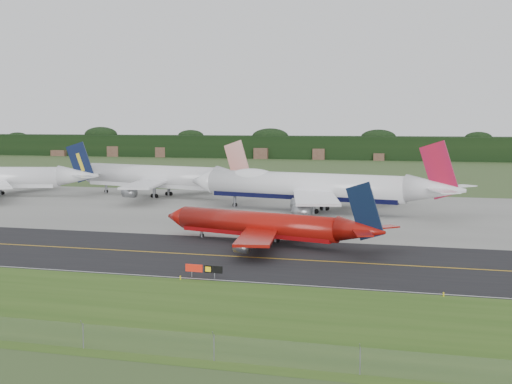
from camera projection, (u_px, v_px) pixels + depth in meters
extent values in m
plane|color=#355226|center=(205.00, 250.00, 109.48)|extent=(600.00, 600.00, 0.00)
cube|color=#2C4F17|center=(94.00, 306.00, 75.95)|extent=(400.00, 30.00, 0.01)
cube|color=black|center=(196.00, 254.00, 105.65)|extent=(400.00, 32.00, 0.02)
cube|color=slate|center=(283.00, 210.00, 158.34)|extent=(400.00, 78.00, 0.01)
cube|color=gold|center=(196.00, 254.00, 105.65)|extent=(400.00, 0.40, 0.00)
cube|color=silver|center=(154.00, 276.00, 90.80)|extent=(400.00, 0.25, 0.00)
plane|color=slate|center=(23.00, 331.00, 63.39)|extent=(320.00, 0.00, 320.00)
cylinder|color=slate|center=(23.00, 331.00, 63.39)|extent=(0.10, 0.10, 2.20)
cube|color=black|center=(383.00, 148.00, 372.35)|extent=(700.00, 24.00, 12.00)
cylinder|color=white|center=(304.00, 186.00, 156.35)|extent=(45.83, 14.56, 5.79)
cube|color=black|center=(304.00, 194.00, 156.54)|extent=(43.31, 12.70, 2.03)
cone|color=white|center=(204.00, 181.00, 167.91)|extent=(6.72, 6.79, 5.79)
cone|color=white|center=(436.00, 189.00, 143.32)|extent=(12.92, 8.02, 5.79)
ellipsoid|color=white|center=(252.00, 177.00, 161.95)|extent=(12.54, 7.13, 3.69)
cube|color=white|center=(315.00, 198.00, 141.45)|extent=(14.13, 27.01, 0.50)
cube|color=white|center=(357.00, 187.00, 164.33)|extent=(21.88, 25.66, 0.50)
cube|color=#AB1330|center=(439.00, 170.00, 142.65)|extent=(8.25, 2.08, 11.99)
cylinder|color=gray|center=(300.00, 204.00, 143.70)|extent=(3.57, 3.00, 2.43)
cylinder|color=gray|center=(342.00, 193.00, 165.58)|extent=(3.57, 3.00, 2.43)
cylinder|color=gray|center=(302.00, 212.00, 131.40)|extent=(3.57, 3.00, 2.43)
cylinder|color=gray|center=(378.00, 190.00, 173.17)|extent=(3.57, 3.00, 2.43)
cylinder|color=black|center=(235.00, 205.00, 164.66)|extent=(1.11, 0.66, 1.04)
cylinder|color=slate|center=(314.00, 205.00, 152.25)|extent=(0.95, 0.95, 3.87)
cylinder|color=black|center=(314.00, 211.00, 152.39)|extent=(1.12, 0.71, 1.04)
cylinder|color=slate|center=(325.00, 202.00, 157.89)|extent=(0.95, 0.95, 3.87)
cylinder|color=black|center=(325.00, 208.00, 158.03)|extent=(1.12, 0.71, 1.04)
cylinder|color=#95100A|center=(257.00, 223.00, 115.49)|extent=(28.80, 11.52, 3.90)
cube|color=maroon|center=(257.00, 231.00, 115.61)|extent=(27.15, 10.19, 1.36)
cone|color=#95100A|center=(177.00, 217.00, 123.87)|extent=(4.52, 4.73, 3.90)
cone|color=#95100A|center=(361.00, 231.00, 106.04)|extent=(8.37, 5.80, 3.90)
cube|color=#95100A|center=(257.00, 237.00, 106.17)|extent=(7.75, 16.68, 0.44)
cube|color=#95100A|center=(307.00, 224.00, 119.82)|extent=(14.40, 15.57, 0.44)
cube|color=#0B1732|center=(365.00, 211.00, 105.47)|extent=(6.01, 1.96, 8.88)
cylinder|color=gray|center=(242.00, 248.00, 103.17)|extent=(2.49, 2.15, 1.64)
cylinder|color=gray|center=(315.00, 227.00, 123.34)|extent=(2.49, 2.15, 1.64)
cylinder|color=black|center=(202.00, 235.00, 121.43)|extent=(0.76, 0.49, 0.70)
cylinder|color=slate|center=(262.00, 240.00, 112.68)|extent=(0.67, 0.67, 2.01)
cylinder|color=black|center=(262.00, 244.00, 112.75)|extent=(0.77, 0.53, 0.70)
cylinder|color=slate|center=(276.00, 236.00, 116.33)|extent=(0.67, 0.67, 2.01)
cylinder|color=black|center=(276.00, 240.00, 116.40)|extent=(0.77, 0.53, 0.70)
cone|color=white|center=(79.00, 176.00, 188.13)|extent=(11.58, 7.83, 5.39)
cube|color=white|center=(27.00, 177.00, 200.64)|extent=(11.59, 24.90, 0.48)
cube|color=black|center=(81.00, 162.00, 187.76)|extent=(7.42, 2.27, 10.88)
cylinder|color=gray|center=(15.00, 182.00, 200.35)|extent=(3.41, 2.92, 2.26)
cylinder|color=gray|center=(44.00, 179.00, 210.59)|extent=(3.41, 2.92, 2.26)
cylinder|color=slate|center=(1.00, 188.00, 192.01)|extent=(0.92, 0.92, 3.41)
cylinder|color=black|center=(1.00, 193.00, 192.13)|extent=(1.06, 0.71, 0.97)
cylinder|color=silver|center=(151.00, 176.00, 188.35)|extent=(41.47, 15.32, 5.73)
cube|color=white|center=(152.00, 183.00, 188.53)|extent=(39.12, 13.44, 2.01)
cone|color=silver|center=(85.00, 173.00, 199.68)|extent=(6.37, 6.79, 5.73)
cone|color=silver|center=(236.00, 178.00, 175.58)|extent=(11.94, 8.14, 5.73)
cube|color=silver|center=(145.00, 184.00, 174.66)|extent=(11.96, 24.65, 0.51)
cube|color=silver|center=(199.00, 178.00, 195.17)|extent=(20.59, 23.12, 0.51)
cube|color=#AF1E0C|center=(238.00, 163.00, 174.90)|extent=(7.79, 2.31, 11.40)
cylinder|color=gray|center=(129.00, 193.00, 170.08)|extent=(3.61, 3.08, 2.41)
cylinder|color=gray|center=(209.00, 182.00, 200.40)|extent=(3.61, 3.08, 2.41)
cylinder|color=black|center=(106.00, 191.00, 196.48)|extent=(1.11, 0.69, 1.03)
cylinder|color=slate|center=(154.00, 191.00, 184.35)|extent=(0.97, 0.97, 3.62)
cylinder|color=black|center=(154.00, 196.00, 184.48)|extent=(1.12, 0.75, 1.03)
cylinder|color=slate|center=(169.00, 189.00, 189.82)|extent=(0.97, 0.97, 3.62)
cylinder|color=black|center=(169.00, 194.00, 189.95)|extent=(1.12, 0.75, 1.03)
cylinder|color=slate|center=(192.00, 274.00, 90.22)|extent=(0.12, 0.12, 0.72)
cylinder|color=slate|center=(215.00, 276.00, 89.27)|extent=(0.12, 0.12, 0.72)
cube|color=#AA1A0D|center=(194.00, 268.00, 90.04)|extent=(2.28, 0.27, 0.93)
cube|color=black|center=(208.00, 269.00, 89.44)|extent=(1.04, 0.23, 0.93)
cube|color=black|center=(218.00, 270.00, 89.07)|extent=(1.25, 0.23, 0.93)
cylinder|color=yellow|center=(180.00, 278.00, 88.72)|extent=(0.16, 0.16, 0.50)
cylinder|color=yellow|center=(444.00, 294.00, 80.17)|extent=(0.16, 0.16, 0.50)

